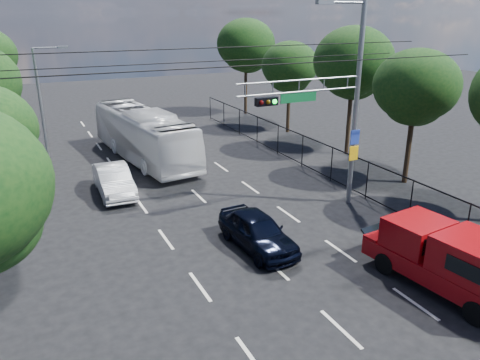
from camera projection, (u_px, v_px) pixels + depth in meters
ground at (341, 329)px, 14.09m from camera, size 120.00×120.00×0.00m
lane_markings at (186, 184)px, 25.97m from camera, size 6.12×38.00×0.01m
signal_mast at (336, 100)px, 21.25m from camera, size 6.43×0.39×9.50m
streetlight_left at (43, 99)px, 28.86m from camera, size 2.09×0.22×7.08m
utility_wires at (221, 58)px, 19.15m from camera, size 22.00×5.04×0.74m
fence_right at (320, 158)px, 27.17m from camera, size 0.06×34.03×2.00m
tree_right_b at (415, 92)px, 24.61m from camera, size 4.50×4.50×7.31m
tree_right_c at (353, 67)px, 29.72m from camera, size 5.10×5.10×8.29m
tree_right_d at (290, 70)px, 35.79m from camera, size 4.32×4.32×7.02m
tree_right_e at (246, 48)px, 42.30m from camera, size 5.28×5.28×8.58m
red_pickup at (451, 259)px, 15.73m from camera, size 2.82×6.15×2.22m
navy_hatchback at (257, 231)px, 18.73m from camera, size 1.97×4.41×1.47m
white_bus at (144, 135)px, 29.94m from camera, size 4.15×11.89×3.24m
white_van at (114, 180)px, 24.35m from camera, size 1.67×4.58×1.50m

